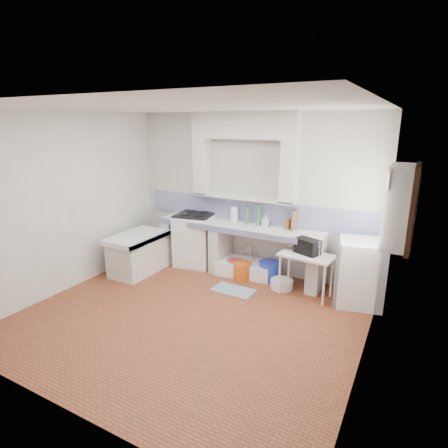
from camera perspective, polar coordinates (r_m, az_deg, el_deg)
The scene contains 36 objects.
floor at distance 5.31m, azimuth -5.30°, elevation -14.10°, with size 4.50×4.50×0.00m, color brown.
ceiling at distance 4.63m, azimuth -6.20°, elevation 17.67°, with size 4.50×4.50×0.00m, color silver.
wall_back at distance 6.49m, azimuth 4.22°, elevation 4.62°, with size 4.50×4.50×0.00m, color silver.
wall_front at distance 3.40m, azimuth -25.01°, elevation -6.96°, with size 4.50×4.50×0.00m, color silver.
wall_left at distance 6.30m, azimuth -22.98°, elevation 3.10°, with size 4.50×4.50×0.00m, color silver.
wall_right at distance 4.02m, azimuth 21.97°, elevation -3.27°, with size 4.50×4.50×0.00m, color silver.
alcove_mass at distance 6.31m, azimuth 3.09°, elevation 15.07°, with size 1.90×0.25×0.45m, color silver.
window_frame at distance 5.12m, azimuth 25.80°, elevation 2.48°, with size 0.35×0.86×1.06m, color #331F10.
lace_valance at distance 5.07m, azimuth 24.66°, elevation 6.87°, with size 0.01×0.84×0.24m, color white.
counter_slab at distance 6.39m, azimuth 2.20°, elevation -0.49°, with size 3.00×0.60×0.08m, color white.
counter_lip at distance 6.15m, azimuth 1.04°, elevation -1.12°, with size 3.00×0.04×0.10m, color navy.
counter_pier_left at distance 7.22m, azimuth -7.85°, elevation -2.47°, with size 0.20×0.55×0.82m, color silver.
counter_pier_mid at distance 6.68m, azimuth -0.54°, elevation -3.81°, with size 0.20×0.55×0.82m, color silver.
counter_pier_right at distance 6.08m, azimuth 14.13°, elevation -6.29°, with size 0.20×0.55×0.82m, color silver.
peninsula_top at distance 6.68m, azimuth -13.36°, elevation -1.99°, with size 0.70×1.10×0.08m, color white.
peninsula_base at distance 6.79m, azimuth -13.17°, elevation -4.81°, with size 0.60×1.00×0.62m, color silver.
peninsula_lip at distance 6.47m, azimuth -11.16°, elevation -2.43°, with size 0.04×1.10×0.10m, color navy.
backsplash at distance 6.54m, azimuth 4.11°, elevation 2.02°, with size 4.27×0.03×0.40m, color navy.
stove at distance 6.96m, azimuth -4.46°, elevation -2.47°, with size 0.68×0.65×0.96m, color white.
sink at distance 6.58m, azimuth 3.31°, elevation -6.88°, with size 0.97×0.52×0.23m, color white.
side_table at distance 5.88m, azimuth 12.52°, elevation -7.74°, with size 0.81×0.45×0.04m, color white.
fridge at distance 5.80m, azimuth 20.39°, elevation -7.06°, with size 0.63×0.63×0.98m, color white.
bucket_red at distance 6.55m, azimuth 1.78°, elevation -6.78°, with size 0.30×0.30×0.28m, color #CD2E4D.
bucket_orange at distance 6.40m, azimuth 2.89°, elevation -7.23°, with size 0.32×0.32×0.30m, color #C95415.
bucket_blue at distance 6.39m, azimuth 7.02°, elevation -7.22°, with size 0.35×0.35×0.33m, color blue.
basin_white at distance 6.15m, azimuth 8.96°, elevation -9.17°, with size 0.37×0.37×0.14m, color white.
water_bottle_a at distance 6.67m, azimuth 4.18°, elevation -6.39°, with size 0.07×0.07×0.28m, color silver.
water_bottle_b at distance 6.66m, azimuth 4.36°, elevation -6.29°, with size 0.08×0.08×0.30m, color silver.
black_bag at distance 5.76m, azimuth 12.80°, elevation -3.40°, with size 0.38×0.21×0.24m, color black.
green_bottle_a at distance 6.43m, azimuth 3.56°, elevation 1.40°, with size 0.07×0.07×0.31m, color #2F713E.
green_bottle_b at distance 6.34m, azimuth 5.40°, elevation 1.32°, with size 0.08×0.08×0.35m, color #2F713E.
knife_block at distance 6.19m, azimuth 9.83°, elevation -0.01°, with size 0.09×0.07×0.18m, color brown.
cutting_board at distance 6.13m, azimuth 10.85°, elevation 0.55°, with size 0.02×0.25×0.33m, color brown.
paper_towel at distance 6.54m, azimuth 1.60°, elevation 1.47°, with size 0.13×0.13×0.27m, color white.
soap_bottle at distance 6.31m, azimuth 6.49°, elevation 0.56°, with size 0.09×0.10×0.21m, color white.
rug at distance 6.02m, azimuth 1.45°, elevation -10.22°, with size 0.67×0.38×0.01m, color #395B7E.
Camera 1 is at (2.61, -3.82, 2.61)m, focal length 29.45 mm.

